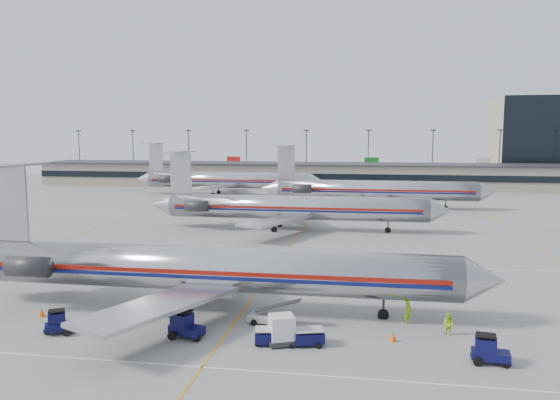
% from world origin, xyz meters
% --- Properties ---
extents(ground, '(260.00, 260.00, 0.00)m').
position_xyz_m(ground, '(0.00, 0.00, 0.00)').
color(ground, gray).
rests_on(ground, ground).
extents(apron_markings, '(160.00, 0.15, 0.02)m').
position_xyz_m(apron_markings, '(0.00, 10.00, 0.01)').
color(apron_markings, silver).
rests_on(apron_markings, ground).
extents(terminal, '(162.00, 17.00, 6.25)m').
position_xyz_m(terminal, '(0.00, 97.97, 3.16)').
color(terminal, gray).
rests_on(terminal, ground).
extents(light_mast_row, '(163.60, 0.40, 15.28)m').
position_xyz_m(light_mast_row, '(0.00, 112.00, 8.58)').
color(light_mast_row, '#38383D').
rests_on(light_mast_row, ground).
extents(distant_building, '(30.00, 20.00, 25.00)m').
position_xyz_m(distant_building, '(62.00, 128.00, 12.50)').
color(distant_building, tan).
rests_on(distant_building, ground).
extents(jet_foreground, '(43.85, 25.82, 11.48)m').
position_xyz_m(jet_foreground, '(-3.23, -7.51, 3.33)').
color(jet_foreground, '#B9B9BE').
rests_on(jet_foreground, ground).
extents(jet_second_row, '(43.89, 25.84, 11.49)m').
position_xyz_m(jet_second_row, '(-1.78, 29.76, 3.33)').
color(jet_second_row, '#B9B9BE').
rests_on(jet_second_row, ground).
extents(jet_third_row, '(43.86, 26.98, 11.99)m').
position_xyz_m(jet_third_row, '(9.86, 55.95, 3.48)').
color(jet_third_row, '#B9B9BE').
rests_on(jet_third_row, ground).
extents(jet_back_row, '(44.21, 27.20, 12.09)m').
position_xyz_m(jet_back_row, '(-23.41, 73.21, 3.51)').
color(jet_back_row, '#B9B9BE').
rests_on(jet_back_row, ground).
extents(tug_left, '(2.27, 1.88, 1.65)m').
position_xyz_m(tug_left, '(-11.50, -14.22, 0.75)').
color(tug_left, '#0A0A39').
rests_on(tug_left, ground).
extents(tug_center, '(2.62, 1.94, 1.92)m').
position_xyz_m(tug_center, '(-2.59, -13.63, 0.87)').
color(tug_center, '#0A0A39').
rests_on(tug_center, ground).
extents(tug_right, '(2.34, 1.39, 1.80)m').
position_xyz_m(tug_right, '(16.86, -14.68, 0.82)').
color(tug_right, '#0A0A39').
rests_on(tug_right, ground).
extents(cart_inner, '(2.05, 1.58, 1.06)m').
position_xyz_m(cart_inner, '(3.29, -13.82, 0.56)').
color(cart_inner, '#0A0A39').
rests_on(cart_inner, ground).
extents(cart_outer, '(2.19, 1.78, 1.08)m').
position_xyz_m(cart_outer, '(5.87, -13.50, 0.58)').
color(cart_outer, '#0A0A39').
rests_on(cart_outer, ground).
extents(uld_container, '(2.31, 2.14, 1.96)m').
position_xyz_m(uld_container, '(4.10, -13.72, 0.99)').
color(uld_container, '#2D2D30').
rests_on(uld_container, ground).
extents(belt_loader, '(3.93, 1.62, 2.03)m').
position_xyz_m(belt_loader, '(2.78, -10.03, 0.54)').
color(belt_loader, '#A5A5A5').
rests_on(belt_loader, ground).
extents(ramp_worker_near, '(0.75, 0.76, 1.77)m').
position_xyz_m(ramp_worker_near, '(12.54, -8.32, 0.89)').
color(ramp_worker_near, '#86BF11').
rests_on(ramp_worker_near, ground).
extents(ramp_worker_far, '(0.96, 0.94, 1.56)m').
position_xyz_m(ramp_worker_far, '(15.14, -10.20, 0.78)').
color(ramp_worker_far, '#B4ED16').
rests_on(ramp_worker_far, ground).
extents(cone_right, '(0.52, 0.52, 0.66)m').
position_xyz_m(cone_right, '(11.34, -11.96, 0.33)').
color(cone_right, '#FA5B08').
rests_on(cone_right, ground).
extents(cone_left, '(0.62, 0.62, 0.64)m').
position_xyz_m(cone_left, '(-14.79, -11.20, 0.32)').
color(cone_left, '#FA5B08').
rests_on(cone_left, ground).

